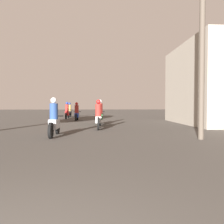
{
  "coord_description": "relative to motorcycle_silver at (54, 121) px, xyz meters",
  "views": [
    {
      "loc": [
        0.93,
        -0.97,
        1.26
      ],
      "look_at": [
        1.92,
        17.01,
        0.68
      ],
      "focal_mm": 35.0,
      "sensor_mm": 36.0,
      "label": 1
    }
  ],
  "objects": [
    {
      "name": "motorcycle_silver",
      "position": [
        0.0,
        0.0,
        0.0
      ],
      "size": [
        0.6,
        1.9,
        1.56
      ],
      "rotation": [
        0.0,
        0.0,
        -0.12
      ],
      "color": "black",
      "rests_on": "ground_plane"
    },
    {
      "name": "building_right_near",
      "position": [
        10.12,
        5.46,
        2.03
      ],
      "size": [
        5.7,
        7.12,
        5.3
      ],
      "color": "gray",
      "rests_on": "ground_plane"
    },
    {
      "name": "motorcycle_white",
      "position": [
        1.76,
        2.64,
        -0.0
      ],
      "size": [
        0.6,
        1.91,
        1.55
      ],
      "rotation": [
        0.0,
        0.0,
        -0.1
      ],
      "color": "black",
      "rests_on": "ground_plane"
    },
    {
      "name": "motorcycle_black",
      "position": [
        -1.34,
        14.22,
        -0.01
      ],
      "size": [
        0.6,
        1.89,
        1.52
      ],
      "rotation": [
        0.0,
        0.0,
        0.07
      ],
      "color": "black",
      "rests_on": "ground_plane"
    },
    {
      "name": "utility_pole_near",
      "position": [
        5.55,
        -1.08,
        3.78
      ],
      "size": [
        1.6,
        0.2,
        8.47
      ],
      "color": "#4C4238",
      "rests_on": "ground_plane"
    },
    {
      "name": "motorcycle_blue",
      "position": [
        -0.03,
        8.77,
        -0.03
      ],
      "size": [
        0.6,
        1.82,
        1.48
      ],
      "rotation": [
        0.0,
        0.0,
        -0.12
      ],
      "color": "black",
      "rests_on": "ground_plane"
    },
    {
      "name": "motorcycle_red",
      "position": [
        -1.21,
        11.57,
        0.0
      ],
      "size": [
        0.6,
        2.03,
        1.55
      ],
      "rotation": [
        0.0,
        0.0,
        0.07
      ],
      "color": "black",
      "rests_on": "ground_plane"
    },
    {
      "name": "motorcycle_green",
      "position": [
        1.85,
        5.13,
        0.02
      ],
      "size": [
        0.6,
        2.02,
        1.6
      ],
      "rotation": [
        0.0,
        0.0,
        0.14
      ],
      "color": "black",
      "rests_on": "ground_plane"
    }
  ]
}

